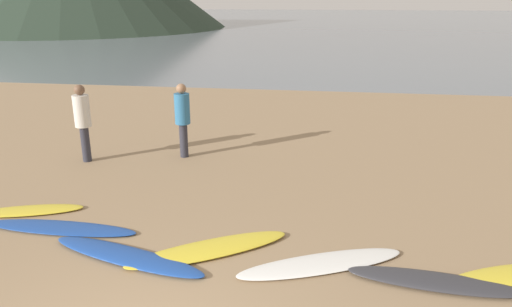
{
  "coord_description": "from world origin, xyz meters",
  "views": [
    {
      "loc": [
        1.92,
        -3.55,
        3.79
      ],
      "look_at": [
        0.56,
        5.88,
        0.6
      ],
      "focal_mm": 33.73,
      "sensor_mm": 36.0,
      "label": 1
    }
  ],
  "objects_px": {
    "surfboard_2": "(61,228)",
    "surfboard_5": "(321,264)",
    "surfboard_3": "(127,256)",
    "surfboard_1": "(28,211)",
    "surfboard_6": "(434,281)",
    "surfboard_4": "(209,249)",
    "person_2": "(82,117)",
    "person_0": "(182,114)",
    "surfboard_7": "(509,275)"
  },
  "relations": [
    {
      "from": "surfboard_5",
      "to": "person_0",
      "type": "bearing_deg",
      "value": 102.75
    },
    {
      "from": "surfboard_3",
      "to": "person_0",
      "type": "distance_m",
      "value": 4.86
    },
    {
      "from": "surfboard_4",
      "to": "surfboard_6",
      "type": "relative_size",
      "value": 1.12
    },
    {
      "from": "surfboard_6",
      "to": "person_0",
      "type": "relative_size",
      "value": 1.3
    },
    {
      "from": "surfboard_7",
      "to": "person_0",
      "type": "height_order",
      "value": "person_0"
    },
    {
      "from": "person_0",
      "to": "person_2",
      "type": "relative_size",
      "value": 0.98
    },
    {
      "from": "surfboard_2",
      "to": "surfboard_6",
      "type": "relative_size",
      "value": 1.15
    },
    {
      "from": "surfboard_7",
      "to": "person_0",
      "type": "relative_size",
      "value": 1.07
    },
    {
      "from": "surfboard_3",
      "to": "surfboard_7",
      "type": "distance_m",
      "value": 5.51
    },
    {
      "from": "surfboard_1",
      "to": "surfboard_3",
      "type": "distance_m",
      "value": 2.73
    },
    {
      "from": "surfboard_6",
      "to": "surfboard_5",
      "type": "bearing_deg",
      "value": 177.04
    },
    {
      "from": "surfboard_5",
      "to": "person_2",
      "type": "bearing_deg",
      "value": 121.12
    },
    {
      "from": "surfboard_2",
      "to": "surfboard_6",
      "type": "xyz_separation_m",
      "value": [
        5.9,
        -0.77,
        0.02
      ]
    },
    {
      "from": "surfboard_5",
      "to": "surfboard_6",
      "type": "relative_size",
      "value": 1.11
    },
    {
      "from": "surfboard_4",
      "to": "surfboard_6",
      "type": "distance_m",
      "value": 3.28
    },
    {
      "from": "surfboard_4",
      "to": "person_2",
      "type": "xyz_separation_m",
      "value": [
        -3.85,
        3.71,
        1.03
      ]
    },
    {
      "from": "surfboard_3",
      "to": "surfboard_7",
      "type": "xyz_separation_m",
      "value": [
        5.5,
        0.28,
        -0.0
      ]
    },
    {
      "from": "person_2",
      "to": "surfboard_6",
      "type": "bearing_deg",
      "value": -161.32
    },
    {
      "from": "surfboard_4",
      "to": "surfboard_7",
      "type": "bearing_deg",
      "value": -33.32
    },
    {
      "from": "surfboard_1",
      "to": "surfboard_7",
      "type": "distance_m",
      "value": 7.98
    },
    {
      "from": "person_2",
      "to": "surfboard_2",
      "type": "bearing_deg",
      "value": 158.53
    },
    {
      "from": "surfboard_4",
      "to": "surfboard_6",
      "type": "bearing_deg",
      "value": -39.31
    },
    {
      "from": "surfboard_1",
      "to": "surfboard_2",
      "type": "xyz_separation_m",
      "value": [
        0.94,
        -0.54,
        -0.0
      ]
    },
    {
      "from": "person_0",
      "to": "surfboard_4",
      "type": "bearing_deg",
      "value": -102.65
    },
    {
      "from": "surfboard_2",
      "to": "surfboard_4",
      "type": "distance_m",
      "value": 2.67
    },
    {
      "from": "surfboard_1",
      "to": "surfboard_3",
      "type": "bearing_deg",
      "value": -45.36
    },
    {
      "from": "surfboard_5",
      "to": "person_2",
      "type": "distance_m",
      "value": 6.86
    },
    {
      "from": "surfboard_2",
      "to": "surfboard_5",
      "type": "height_order",
      "value": "surfboard_5"
    },
    {
      "from": "surfboard_3",
      "to": "surfboard_7",
      "type": "height_order",
      "value": "surfboard_3"
    },
    {
      "from": "surfboard_3",
      "to": "surfboard_4",
      "type": "distance_m",
      "value": 1.24
    },
    {
      "from": "surfboard_1",
      "to": "surfboard_5",
      "type": "relative_size",
      "value": 0.75
    },
    {
      "from": "surfboard_2",
      "to": "surfboard_3",
      "type": "bearing_deg",
      "value": -25.9
    },
    {
      "from": "surfboard_6",
      "to": "person_0",
      "type": "bearing_deg",
      "value": 142.47
    },
    {
      "from": "person_2",
      "to": "surfboard_5",
      "type": "bearing_deg",
      "value": -165.95
    },
    {
      "from": "surfboard_1",
      "to": "surfboard_6",
      "type": "bearing_deg",
      "value": -28.4
    },
    {
      "from": "surfboard_4",
      "to": "surfboard_5",
      "type": "relative_size",
      "value": 1.01
    },
    {
      "from": "person_0",
      "to": "person_2",
      "type": "xyz_separation_m",
      "value": [
        -2.19,
        -0.64,
        0.02
      ]
    },
    {
      "from": "surfboard_3",
      "to": "surfboard_5",
      "type": "height_order",
      "value": "surfboard_3"
    },
    {
      "from": "surfboard_6",
      "to": "person_2",
      "type": "distance_m",
      "value": 8.28
    },
    {
      "from": "surfboard_1",
      "to": "person_2",
      "type": "distance_m",
      "value": 3.01
    },
    {
      "from": "surfboard_1",
      "to": "surfboard_3",
      "type": "relative_size",
      "value": 0.72
    },
    {
      "from": "surfboard_2",
      "to": "surfboard_3",
      "type": "xyz_separation_m",
      "value": [
        1.47,
        -0.73,
        0.01
      ]
    },
    {
      "from": "surfboard_1",
      "to": "surfboard_5",
      "type": "height_order",
      "value": "surfboard_5"
    },
    {
      "from": "surfboard_2",
      "to": "surfboard_5",
      "type": "xyz_separation_m",
      "value": [
        4.37,
        -0.51,
        0.0
      ]
    },
    {
      "from": "person_0",
      "to": "person_2",
      "type": "distance_m",
      "value": 2.28
    },
    {
      "from": "person_2",
      "to": "surfboard_4",
      "type": "bearing_deg",
      "value": -175.08
    },
    {
      "from": "surfboard_4",
      "to": "surfboard_1",
      "type": "bearing_deg",
      "value": 134.01
    },
    {
      "from": "surfboard_1",
      "to": "surfboard_7",
      "type": "xyz_separation_m",
      "value": [
        7.92,
        -0.99,
        0.01
      ]
    },
    {
      "from": "surfboard_3",
      "to": "surfboard_5",
      "type": "bearing_deg",
      "value": 20.47
    },
    {
      "from": "surfboard_1",
      "to": "person_2",
      "type": "height_order",
      "value": "person_2"
    }
  ]
}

